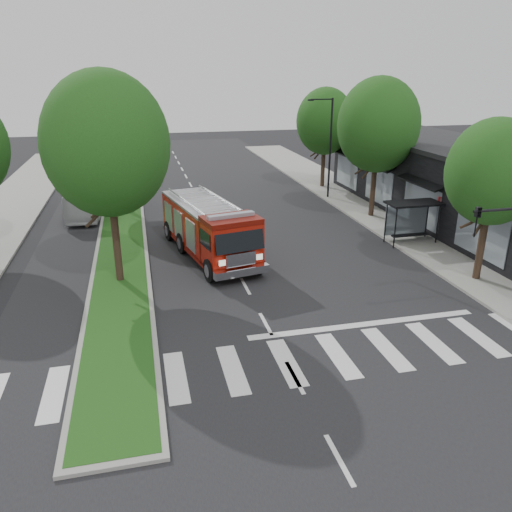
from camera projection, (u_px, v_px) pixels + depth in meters
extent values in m
plane|color=black|center=(266.00, 324.00, 20.92)|extent=(140.00, 140.00, 0.00)
cube|color=gray|center=(412.00, 231.00, 32.74)|extent=(5.00, 80.00, 0.15)
cube|color=gray|center=(123.00, 217.00, 35.99)|extent=(3.00, 50.00, 0.14)
cube|color=#214112|center=(123.00, 216.00, 35.96)|extent=(2.60, 49.50, 0.02)
cube|color=black|center=(477.00, 191.00, 32.87)|extent=(8.00, 30.00, 5.00)
cylinder|color=black|center=(395.00, 228.00, 29.37)|extent=(0.08, 0.08, 2.50)
cylinder|color=black|center=(438.00, 225.00, 29.98)|extent=(0.08, 0.08, 2.50)
cylinder|color=black|center=(386.00, 223.00, 30.46)|extent=(0.08, 0.08, 2.50)
cylinder|color=black|center=(427.00, 220.00, 31.07)|extent=(0.08, 0.08, 2.50)
cube|color=black|center=(414.00, 203.00, 29.77)|extent=(3.20, 1.60, 0.12)
cube|color=#8C99A5|center=(406.00, 220.00, 30.84)|extent=(2.80, 0.04, 1.80)
cube|color=black|center=(410.00, 235.00, 30.47)|extent=(2.40, 0.40, 0.08)
cylinder|color=black|center=(481.00, 246.00, 24.60)|extent=(0.36, 0.36, 3.74)
ellipsoid|color=#14380F|center=(493.00, 172.00, 23.33)|extent=(4.40, 4.40, 5.06)
cylinder|color=black|center=(373.00, 187.00, 35.42)|extent=(0.36, 0.36, 4.40)
ellipsoid|color=#14380F|center=(378.00, 125.00, 33.92)|extent=(5.60, 5.60, 6.44)
cylinder|color=black|center=(323.00, 166.00, 44.61)|extent=(0.36, 0.36, 3.96)
ellipsoid|color=#14380F|center=(325.00, 121.00, 43.26)|extent=(5.00, 5.00, 5.75)
cylinder|color=black|center=(116.00, 238.00, 24.27)|extent=(0.36, 0.36, 4.62)
ellipsoid|color=#14380F|center=(106.00, 144.00, 22.69)|extent=(5.80, 5.80, 6.67)
cylinder|color=black|center=(121.00, 182.00, 37.07)|extent=(0.36, 0.36, 4.40)
ellipsoid|color=#14380F|center=(115.00, 122.00, 35.56)|extent=(5.60, 5.60, 6.44)
imported|color=black|center=(477.00, 222.00, 17.45)|extent=(0.18, 0.22, 1.10)
cylinder|color=black|center=(330.00, 150.00, 40.04)|extent=(0.16, 0.16, 8.00)
cylinder|color=black|center=(322.00, 99.00, 38.48)|extent=(1.80, 0.10, 0.10)
cube|color=black|center=(311.00, 100.00, 38.30)|extent=(0.45, 0.20, 0.12)
cube|color=#5D0C05|center=(209.00, 245.00, 28.63)|extent=(4.62, 9.67, 0.28)
cube|color=maroon|center=(203.00, 222.00, 28.97)|extent=(4.16, 7.51, 2.22)
cube|color=maroon|center=(231.00, 244.00, 25.31)|extent=(3.12, 2.52, 2.33)
cube|color=#B2B2B7|center=(202.00, 203.00, 28.56)|extent=(4.16, 7.51, 0.13)
cylinder|color=#B2B2B7|center=(185.00, 201.00, 28.09)|extent=(1.47, 6.53, 0.11)
cylinder|color=#B2B2B7|center=(218.00, 197.00, 28.88)|extent=(1.47, 6.53, 0.11)
cube|color=silver|center=(242.00, 272.00, 24.60)|extent=(2.90, 0.97, 0.39)
cube|color=#8C99A5|center=(231.00, 216.00, 24.79)|extent=(2.46, 0.88, 0.20)
cylinder|color=black|center=(211.00, 270.00, 24.91)|extent=(0.63, 1.27, 1.22)
cylinder|color=black|center=(257.00, 263.00, 25.93)|extent=(0.63, 1.27, 1.22)
cylinder|color=black|center=(183.00, 243.00, 28.85)|extent=(0.63, 1.27, 1.22)
cylinder|color=black|center=(224.00, 237.00, 29.87)|extent=(0.63, 1.27, 1.22)
cylinder|color=black|center=(170.00, 231.00, 31.10)|extent=(0.63, 1.27, 1.22)
cylinder|color=black|center=(208.00, 226.00, 32.12)|extent=(0.63, 1.27, 1.22)
imported|color=#AAAAAE|center=(87.00, 196.00, 36.95)|extent=(2.43, 8.95, 2.47)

